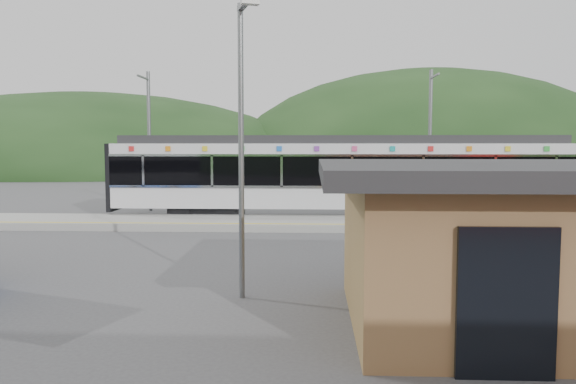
{
  "coord_description": "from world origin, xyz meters",
  "views": [
    {
      "loc": [
        1.27,
        -19.42,
        3.33
      ],
      "look_at": [
        0.34,
        1.0,
        1.62
      ],
      "focal_mm": 35.0,
      "sensor_mm": 36.0,
      "label": 1
    }
  ],
  "objects": [
    {
      "name": "platform",
      "position": [
        0.0,
        3.3,
        0.15
      ],
      "size": [
        26.0,
        3.2,
        0.3
      ],
      "primitive_type": "cube",
      "color": "#9E9E99",
      "rests_on": "ground"
    },
    {
      "name": "station_shelter",
      "position": [
        6.0,
        -9.01,
        1.55
      ],
      "size": [
        9.2,
        6.2,
        3.0
      ],
      "color": "olive",
      "rests_on": "ground"
    },
    {
      "name": "hills",
      "position": [
        6.19,
        5.29,
        0.0
      ],
      "size": [
        146.0,
        149.0,
        26.0
      ],
      "color": "#1E3D19",
      "rests_on": "ground"
    },
    {
      "name": "catenary_mast_west",
      "position": [
        -7.0,
        8.56,
        3.65
      ],
      "size": [
        0.18,
        1.8,
        7.0
      ],
      "color": "slate",
      "rests_on": "ground"
    },
    {
      "name": "ground",
      "position": [
        0.0,
        0.0,
        0.0
      ],
      "size": [
        120.0,
        120.0,
        0.0
      ],
      "primitive_type": "plane",
      "color": "#4C4C4F",
      "rests_on": "ground"
    },
    {
      "name": "lamp_post",
      "position": [
        -0.28,
        -7.56,
        3.75
      ],
      "size": [
        0.46,
        1.15,
        6.3
      ],
      "rotation": [
        0.0,
        0.0,
        0.33
      ],
      "color": "slate",
      "rests_on": "ground"
    },
    {
      "name": "yellow_line",
      "position": [
        0.0,
        2.0,
        0.3
      ],
      "size": [
        26.0,
        0.1,
        0.01
      ],
      "primitive_type": "cube",
      "color": "yellow",
      "rests_on": "platform"
    },
    {
      "name": "catenary_mast_east",
      "position": [
        7.0,
        8.56,
        3.65
      ],
      "size": [
        0.18,
        1.8,
        7.0
      ],
      "color": "slate",
      "rests_on": "ground"
    },
    {
      "name": "train",
      "position": [
        2.43,
        6.0,
        2.06
      ],
      "size": [
        20.44,
        3.01,
        3.74
      ],
      "color": "black",
      "rests_on": "ground"
    }
  ]
}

